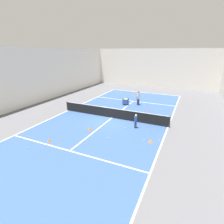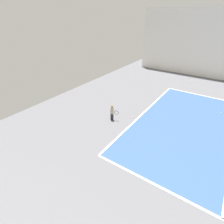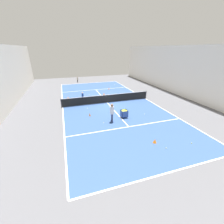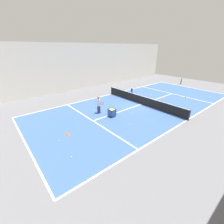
% 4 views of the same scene
% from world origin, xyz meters
% --- Properties ---
extents(line_baseline_near, '(10.57, 0.10, 0.00)m').
position_xyz_m(line_baseline_near, '(0.00, -11.98, 0.01)').
color(line_baseline_near, white).
rests_on(line_baseline_near, ground).
extents(player_near_baseline, '(0.27, 0.54, 1.06)m').
position_xyz_m(player_near_baseline, '(2.19, -13.29, 0.61)').
color(player_near_baseline, black).
rests_on(player_near_baseline, ground).
extents(tennis_ball_2, '(0.07, 0.07, 0.07)m').
position_xyz_m(tennis_ball_2, '(1.10, -12.26, 0.04)').
color(tennis_ball_2, yellow).
rests_on(tennis_ball_2, ground).
extents(tennis_ball_9, '(0.07, 0.07, 0.07)m').
position_xyz_m(tennis_ball_9, '(-3.39, -12.49, 0.04)').
color(tennis_ball_9, yellow).
rests_on(tennis_ball_9, ground).
extents(tennis_ball_12, '(0.07, 0.07, 0.07)m').
position_xyz_m(tennis_ball_12, '(-2.80, -7.50, 0.04)').
color(tennis_ball_12, yellow).
rests_on(tennis_ball_12, ground).
extents(tennis_ball_13, '(0.07, 0.07, 0.07)m').
position_xyz_m(tennis_ball_13, '(-4.02, -9.00, 0.04)').
color(tennis_ball_13, yellow).
rests_on(tennis_ball_13, ground).
extents(tennis_ball_15, '(0.07, 0.07, 0.07)m').
position_xyz_m(tennis_ball_15, '(-4.79, -12.34, 0.04)').
color(tennis_ball_15, yellow).
rests_on(tennis_ball_15, ground).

